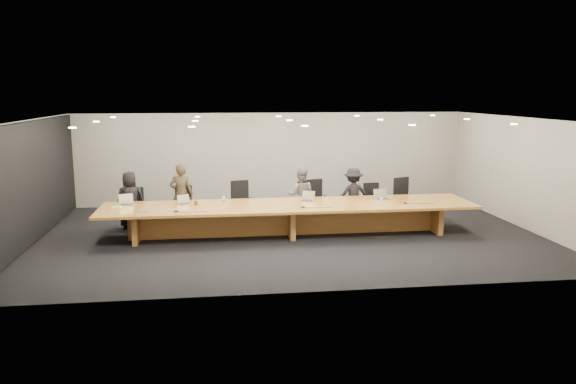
{
  "coord_description": "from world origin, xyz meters",
  "views": [
    {
      "loc": [
        -1.8,
        -13.16,
        3.44
      ],
      "look_at": [
        0.0,
        0.3,
        1.0
      ],
      "focal_mm": 35.0,
      "sensor_mm": 36.0,
      "label": 1
    }
  ],
  "objects_px": {
    "chair_far_left": "(136,208)",
    "chair_mid_left": "(242,202)",
    "av_box": "(144,211)",
    "mic_center": "(303,207)",
    "chair_mid_right": "(318,200)",
    "conference_table": "(290,214)",
    "person_a": "(130,200)",
    "chair_far_right": "(406,198)",
    "paper_cup_far": "(382,200)",
    "person_b": "(181,195)",
    "mic_left": "(176,211)",
    "chair_left": "(183,206)",
    "laptop_d": "(308,196)",
    "paper_cup_near": "(326,199)",
    "person_c": "(301,195)",
    "laptop_e": "(382,194)",
    "laptop_b": "(185,200)",
    "chair_right": "(373,202)",
    "amber_mug": "(196,203)",
    "person_d": "(353,195)",
    "laptop_a": "(127,200)",
    "mic_right": "(405,203)",
    "water_bottle": "(224,201)"
  },
  "relations": [
    {
      "from": "person_b",
      "to": "laptop_d",
      "type": "relative_size",
      "value": 5.18
    },
    {
      "from": "conference_table",
      "to": "mic_left",
      "type": "xyz_separation_m",
      "value": [
        -2.67,
        -0.5,
        0.25
      ]
    },
    {
      "from": "chair_far_right",
      "to": "amber_mug",
      "type": "xyz_separation_m",
      "value": [
        -5.61,
        -1.03,
        0.23
      ]
    },
    {
      "from": "chair_right",
      "to": "amber_mug",
      "type": "distance_m",
      "value": 4.8
    },
    {
      "from": "mic_left",
      "to": "person_d",
      "type": "bearing_deg",
      "value": 20.6
    },
    {
      "from": "conference_table",
      "to": "person_a",
      "type": "distance_m",
      "value": 4.12
    },
    {
      "from": "person_a",
      "to": "amber_mug",
      "type": "xyz_separation_m",
      "value": [
        1.68,
        -1.03,
        0.07
      ]
    },
    {
      "from": "chair_mid_right",
      "to": "laptop_e",
      "type": "bearing_deg",
      "value": -53.84
    },
    {
      "from": "chair_right",
      "to": "chair_mid_left",
      "type": "bearing_deg",
      "value": 174.32
    },
    {
      "from": "mic_left",
      "to": "person_a",
      "type": "bearing_deg",
      "value": 125.73
    },
    {
      "from": "chair_mid_left",
      "to": "paper_cup_near",
      "type": "relative_size",
      "value": 14.85
    },
    {
      "from": "person_a",
      "to": "mic_center",
      "type": "xyz_separation_m",
      "value": [
        4.19,
        -1.68,
        0.04
      ]
    },
    {
      "from": "person_c",
      "to": "laptop_e",
      "type": "xyz_separation_m",
      "value": [
        1.93,
        -0.95,
        0.15
      ]
    },
    {
      "from": "person_a",
      "to": "paper_cup_near",
      "type": "distance_m",
      "value": 4.97
    },
    {
      "from": "person_a",
      "to": "person_d",
      "type": "relative_size",
      "value": 1.01
    },
    {
      "from": "person_a",
      "to": "laptop_b",
      "type": "bearing_deg",
      "value": 140.13
    },
    {
      "from": "chair_far_left",
      "to": "chair_mid_right",
      "type": "bearing_deg",
      "value": -9.4
    },
    {
      "from": "person_d",
      "to": "laptop_b",
      "type": "bearing_deg",
      "value": 7.53
    },
    {
      "from": "chair_far_left",
      "to": "laptop_e",
      "type": "relative_size",
      "value": 3.02
    },
    {
      "from": "mic_right",
      "to": "person_a",
      "type": "bearing_deg",
      "value": 167.18
    },
    {
      "from": "laptop_b",
      "to": "paper_cup_far",
      "type": "xyz_separation_m",
      "value": [
        4.82,
        -0.32,
        -0.06
      ]
    },
    {
      "from": "person_a",
      "to": "laptop_b",
      "type": "distance_m",
      "value": 1.68
    },
    {
      "from": "person_b",
      "to": "water_bottle",
      "type": "relative_size",
      "value": 7.83
    },
    {
      "from": "chair_left",
      "to": "laptop_d",
      "type": "height_order",
      "value": "chair_left"
    },
    {
      "from": "chair_right",
      "to": "av_box",
      "type": "xyz_separation_m",
      "value": [
        -5.83,
        -1.64,
        0.25
      ]
    },
    {
      "from": "chair_right",
      "to": "person_b",
      "type": "relative_size",
      "value": 0.63
    },
    {
      "from": "mic_left",
      "to": "conference_table",
      "type": "bearing_deg",
      "value": 10.6
    },
    {
      "from": "laptop_d",
      "to": "paper_cup_near",
      "type": "bearing_deg",
      "value": 25.19
    },
    {
      "from": "chair_far_left",
      "to": "chair_mid_left",
      "type": "distance_m",
      "value": 2.71
    },
    {
      "from": "chair_mid_left",
      "to": "mic_right",
      "type": "bearing_deg",
      "value": -36.9
    },
    {
      "from": "chair_far_left",
      "to": "conference_table",
      "type": "bearing_deg",
      "value": -28.45
    },
    {
      "from": "chair_mid_right",
      "to": "person_c",
      "type": "height_order",
      "value": "person_c"
    },
    {
      "from": "person_d",
      "to": "mic_center",
      "type": "height_order",
      "value": "person_d"
    },
    {
      "from": "person_b",
      "to": "laptop_a",
      "type": "distance_m",
      "value": 1.51
    },
    {
      "from": "chair_far_left",
      "to": "chair_left",
      "type": "relative_size",
      "value": 0.98
    },
    {
      "from": "chair_far_right",
      "to": "laptop_a",
      "type": "height_order",
      "value": "chair_far_right"
    },
    {
      "from": "av_box",
      "to": "conference_table",
      "type": "bearing_deg",
      "value": -10.46
    },
    {
      "from": "chair_left",
      "to": "mic_right",
      "type": "distance_m",
      "value": 5.65
    },
    {
      "from": "chair_far_right",
      "to": "mic_left",
      "type": "xyz_separation_m",
      "value": [
        -6.04,
        -1.75,
        0.19
      ]
    },
    {
      "from": "chair_far_left",
      "to": "mic_right",
      "type": "relative_size",
      "value": 8.59
    },
    {
      "from": "person_b",
      "to": "mic_left",
      "type": "relative_size",
      "value": 12.99
    },
    {
      "from": "conference_table",
      "to": "laptop_d",
      "type": "relative_size",
      "value": 28.49
    },
    {
      "from": "mic_left",
      "to": "chair_right",
      "type": "bearing_deg",
      "value": 18.4
    },
    {
      "from": "person_c",
      "to": "mic_right",
      "type": "bearing_deg",
      "value": 165.43
    },
    {
      "from": "laptop_d",
      "to": "av_box",
      "type": "xyz_separation_m",
      "value": [
        -3.89,
        -0.78,
        -0.11
      ]
    },
    {
      "from": "chair_far_right",
      "to": "paper_cup_far",
      "type": "relative_size",
      "value": 11.54
    },
    {
      "from": "av_box",
      "to": "mic_center",
      "type": "relative_size",
      "value": 1.63
    },
    {
      "from": "chair_far_left",
      "to": "chair_mid_left",
      "type": "bearing_deg",
      "value": -8.65
    },
    {
      "from": "person_c",
      "to": "laptop_a",
      "type": "relative_size",
      "value": 4.31
    },
    {
      "from": "paper_cup_far",
      "to": "av_box",
      "type": "height_order",
      "value": "paper_cup_far"
    }
  ]
}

